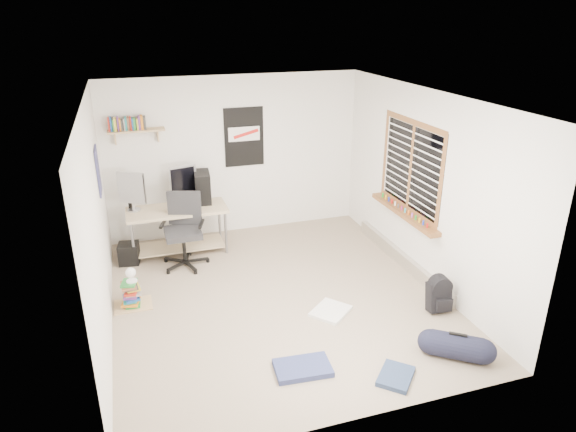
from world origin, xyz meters
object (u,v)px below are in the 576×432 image
object	(u,v)px
office_chair	(183,234)
duffel_bag	(456,346)
backpack	(439,297)
book_stack	(132,295)
desk	(178,229)

from	to	relation	value
office_chair	duffel_bag	bearing A→B (deg)	-32.74
backpack	book_stack	distance (m)	3.72
duffel_bag	book_stack	world-z (taller)	duffel_bag
desk	office_chair	bearing A→B (deg)	-102.84
book_stack	backpack	bearing A→B (deg)	-19.67
desk	backpack	size ratio (longest dim) A/B	4.03
office_chair	backpack	xyz separation A→B (m)	(2.75, -2.14, -0.29)
office_chair	book_stack	size ratio (longest dim) A/B	2.44
desk	book_stack	bearing A→B (deg)	-133.60
office_chair	duffel_bag	size ratio (longest dim) A/B	1.96
desk	office_chair	world-z (taller)	office_chair
office_chair	backpack	size ratio (longest dim) A/B	2.93
office_chair	duffel_bag	distance (m)	3.86
office_chair	book_stack	world-z (taller)	office_chair
backpack	book_stack	world-z (taller)	backpack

